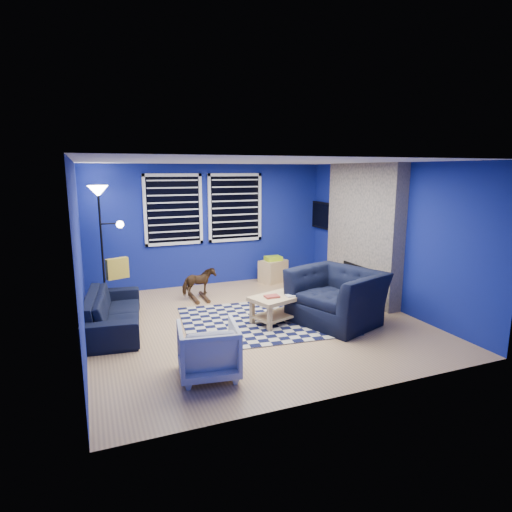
{
  "coord_description": "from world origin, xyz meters",
  "views": [
    {
      "loc": [
        -2.39,
        -6.05,
        2.37
      ],
      "look_at": [
        0.16,
        0.3,
        1.0
      ],
      "focal_mm": 30.0,
      "sensor_mm": 36.0,
      "label": 1
    }
  ],
  "objects": [
    {
      "name": "floor_lamp",
      "position": [
        -2.13,
        2.02,
        1.73
      ],
      "size": [
        0.57,
        0.35,
        2.11
      ],
      "color": "black",
      "rests_on": "floor"
    },
    {
      "name": "rocking_horse",
      "position": [
        -0.52,
        1.47,
        0.33
      ],
      "size": [
        0.41,
        0.66,
        0.52
      ],
      "primitive_type": "imported",
      "rotation": [
        0.0,
        0.0,
        1.8
      ],
      "color": "#482417",
      "rests_on": "floor"
    },
    {
      "name": "fireplace",
      "position": [
        2.36,
        0.5,
        1.2
      ],
      "size": [
        0.65,
        2.0,
        2.5
      ],
      "color": "gray",
      "rests_on": "floor"
    },
    {
      "name": "coffee_table",
      "position": [
        0.36,
        -0.18,
        0.32
      ],
      "size": [
        1.04,
        0.79,
        0.46
      ],
      "rotation": [
        0.0,
        0.0,
        0.32
      ],
      "color": "#DCC17C",
      "rests_on": "rug"
    },
    {
      "name": "armchair_big",
      "position": [
        1.19,
        -0.53,
        0.42
      ],
      "size": [
        1.61,
        1.51,
        0.84
      ],
      "primitive_type": "imported",
      "rotation": [
        0.0,
        0.0,
        -1.21
      ],
      "color": "black",
      "rests_on": "floor"
    },
    {
      "name": "window_left",
      "position": [
        -0.75,
        2.46,
        1.6
      ],
      "size": [
        1.17,
        0.06,
        1.42
      ],
      "color": "black",
      "rests_on": "wall_back"
    },
    {
      "name": "wall_back",
      "position": [
        0.0,
        2.5,
        1.25
      ],
      "size": [
        5.0,
        0.0,
        5.0
      ],
      "primitive_type": "plane",
      "rotation": [
        1.57,
        0.0,
        0.0
      ],
      "color": "navy",
      "rests_on": "floor"
    },
    {
      "name": "ceiling",
      "position": [
        0.0,
        0.0,
        2.5
      ],
      "size": [
        5.0,
        5.0,
        0.0
      ],
      "primitive_type": "plane",
      "rotation": [
        3.14,
        0.0,
        0.0
      ],
      "color": "white",
      "rests_on": "wall_back"
    },
    {
      "name": "armchair_bent",
      "position": [
        -1.17,
        -1.52,
        0.32
      ],
      "size": [
        0.78,
        0.79,
        0.64
      ],
      "primitive_type": "imported",
      "rotation": [
        0.0,
        0.0,
        3.0
      ],
      "color": "gray",
      "rests_on": "floor"
    },
    {
      "name": "sofa",
      "position": [
        -2.1,
        0.47,
        0.28
      ],
      "size": [
        2.01,
        0.98,
        0.57
      ],
      "primitive_type": "imported",
      "rotation": [
        0.0,
        0.0,
        1.45
      ],
      "color": "black",
      "rests_on": "floor"
    },
    {
      "name": "window_right",
      "position": [
        0.55,
        2.46,
        1.6
      ],
      "size": [
        1.17,
        0.06,
        1.42
      ],
      "color": "black",
      "rests_on": "wall_back"
    },
    {
      "name": "wall_left",
      "position": [
        -2.5,
        0.0,
        1.25
      ],
      "size": [
        0.0,
        5.0,
        5.0
      ],
      "primitive_type": "plane",
      "rotation": [
        1.57,
        0.0,
        1.57
      ],
      "color": "navy",
      "rests_on": "floor"
    },
    {
      "name": "wall_right",
      "position": [
        2.5,
        0.0,
        1.25
      ],
      "size": [
        0.0,
        5.0,
        5.0
      ],
      "primitive_type": "plane",
      "rotation": [
        1.57,
        0.0,
        -1.57
      ],
      "color": "navy",
      "rests_on": "floor"
    },
    {
      "name": "floor",
      "position": [
        0.0,
        0.0,
        0.0
      ],
      "size": [
        5.0,
        5.0,
        0.0
      ],
      "primitive_type": "plane",
      "color": "tan",
      "rests_on": "ground"
    },
    {
      "name": "rug",
      "position": [
        0.13,
        -0.05,
        0.01
      ],
      "size": [
        2.69,
        2.24,
        0.02
      ],
      "primitive_type": "cube",
      "rotation": [
        0.0,
        0.0,
        -0.1
      ],
      "color": "black",
      "rests_on": "floor"
    },
    {
      "name": "tv",
      "position": [
        2.45,
        2.0,
        1.4
      ],
      "size": [
        0.07,
        1.0,
        0.58
      ],
      "color": "black",
      "rests_on": "wall_right"
    },
    {
      "name": "throw_pillow",
      "position": [
        -1.95,
        1.37,
        0.74
      ],
      "size": [
        0.39,
        0.23,
        0.35
      ],
      "primitive_type": "cube",
      "rotation": [
        0.0,
        0.0,
        0.34
      ],
      "color": "gold",
      "rests_on": "sofa"
    },
    {
      "name": "cabinet",
      "position": [
        1.29,
        2.14,
        0.25
      ],
      "size": [
        0.67,
        0.57,
        0.56
      ],
      "rotation": [
        0.0,
        0.0,
        0.4
      ],
      "color": "#DCC17C",
      "rests_on": "floor"
    }
  ]
}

